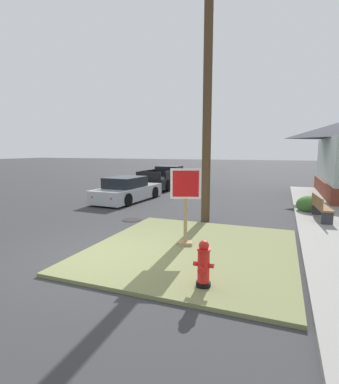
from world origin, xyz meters
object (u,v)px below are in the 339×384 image
Objects in this scene: parked_sedan_silver at (127,190)px; utility_pole at (208,72)px; street_bench at (320,206)px; manhole_cover at (132,220)px; pickup_truck_black at (166,179)px; fire_hydrant at (204,265)px; stop_sign at (185,208)px.

utility_pole is at bearing -30.64° from parked_sedan_silver.
manhole_cover is at bearing -161.80° from street_bench.
utility_pole is at bearing -59.68° from pickup_truck_black.
fire_hydrant is 5.92m from manhole_cover.
street_bench is at bearing -10.01° from parked_sedan_silver.
utility_pole reaches higher than stop_sign.
fire_hydrant is 0.50× the size of street_bench.
manhole_cover is 0.13× the size of pickup_truck_black.
fire_hydrant is 10.16m from parked_sedan_silver.
parked_sedan_silver is (-6.13, 8.10, 0.05)m from fire_hydrant.
fire_hydrant is 1.25× the size of manhole_cover.
parked_sedan_silver reaches higher than fire_hydrant.
manhole_cover is at bearing -58.57° from parked_sedan_silver.
pickup_truck_black is at bearing 140.82° from street_bench.
stop_sign is at bearing -65.74° from pickup_truck_black.
fire_hydrant is at bearing -111.52° from street_bench.
manhole_cover is 4.33m from parked_sedan_silver.
parked_sedan_silver is at bearing -88.24° from pickup_truck_black.
pickup_truck_black is (-5.25, 11.65, -0.47)m from stop_sign.
stop_sign is 7.83m from parked_sedan_silver.
parked_sedan_silver is 7.31m from utility_pole.
pickup_truck_black is 10.95m from utility_pole.
stop_sign reaches higher than pickup_truck_black.
stop_sign is at bearing -49.49° from parked_sedan_silver.
fire_hydrant is at bearing -52.88° from parked_sedan_silver.
parked_sedan_silver is 0.84× the size of pickup_truck_black.
fire_hydrant is at bearing -65.46° from pickup_truck_black.
stop_sign is at bearing -38.73° from manhole_cover.
stop_sign is 5.15m from utility_pole.
parked_sedan_silver is 2.56× the size of street_bench.
parked_sedan_silver is at bearing 149.36° from utility_pole.
utility_pole reaches higher than pickup_truck_black.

